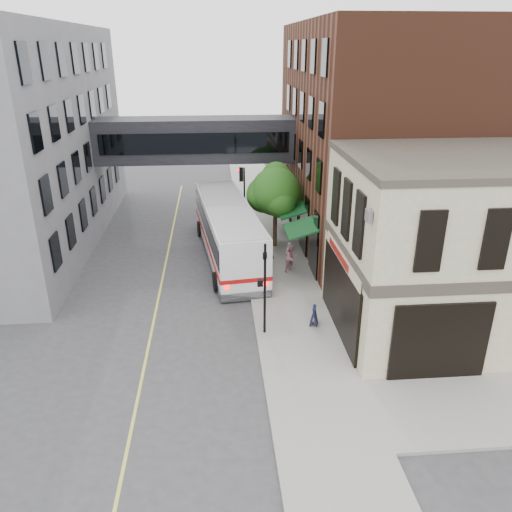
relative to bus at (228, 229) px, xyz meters
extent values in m
plane|color=#38383A|center=(1.00, -11.65, -1.94)|extent=(120.00, 120.00, 0.00)
cube|color=gray|center=(3.00, 2.35, -1.86)|extent=(4.00, 60.00, 0.15)
cube|color=tan|center=(10.00, -9.65, 2.14)|extent=(10.00, 8.00, 8.15)
cube|color=#38332B|center=(10.00, -9.65, 2.21)|extent=(10.12, 8.12, 0.50)
cube|color=#38332B|center=(10.00, -9.65, 6.36)|extent=(10.12, 8.12, 0.30)
cube|color=black|center=(4.94, -9.65, -0.09)|extent=(0.14, 6.40, 3.40)
cube|color=black|center=(4.90, -9.65, -0.09)|extent=(0.04, 5.90, 3.00)
cube|color=maroon|center=(4.88, -9.05, 1.86)|extent=(0.03, 3.60, 0.32)
cube|color=#4D2618|center=(11.00, 3.35, 5.06)|extent=(12.00, 18.00, 14.00)
cube|color=#0C3817|center=(4.14, 2.10, 1.06)|extent=(1.80, 13.00, 0.40)
cube|color=black|center=(-2.00, 6.35, 4.56)|extent=(14.00, 3.00, 3.00)
cube|color=black|center=(-2.00, 4.80, 4.56)|extent=(13.00, 0.08, 1.40)
cube|color=black|center=(-2.00, 7.90, 4.56)|extent=(13.00, 0.08, 1.40)
cylinder|color=black|center=(1.40, -9.65, 0.46)|extent=(0.12, 0.12, 4.50)
cube|color=black|center=(1.18, -9.65, 0.81)|extent=(0.25, 0.22, 0.30)
imported|color=black|center=(1.40, -9.65, 2.31)|extent=(0.20, 0.16, 1.00)
cylinder|color=black|center=(1.40, 5.35, 0.46)|extent=(0.12, 0.12, 4.50)
cube|color=black|center=(1.18, 5.35, 0.81)|extent=(0.25, 0.22, 0.30)
cube|color=black|center=(1.18, 5.35, 2.21)|extent=(0.28, 0.28, 1.00)
sphere|color=#FF0C05|center=(1.02, 5.35, 2.56)|extent=(0.18, 0.18, 0.18)
cylinder|color=gray|center=(1.40, -4.65, -0.29)|extent=(0.08, 0.08, 3.00)
cube|color=white|center=(1.38, -4.65, 0.41)|extent=(0.03, 0.75, 0.22)
cube|color=#0C591E|center=(1.38, -4.65, 0.96)|extent=(0.03, 0.70, 0.18)
cube|color=#B20C0C|center=(1.38, -4.65, -0.09)|extent=(0.03, 0.30, 0.40)
cylinder|color=#382619|center=(3.20, 1.35, -0.39)|extent=(0.28, 0.28, 2.80)
sphere|color=#215115|center=(3.20, 1.35, 2.01)|extent=(3.20, 3.20, 3.20)
sphere|color=#215115|center=(4.00, 1.85, 1.61)|extent=(2.20, 2.20, 2.20)
sphere|color=#215115|center=(2.50, 1.65, 1.71)|extent=(2.40, 2.40, 2.40)
sphere|color=#215115|center=(3.30, 1.95, 2.81)|extent=(2.00, 2.00, 2.00)
cube|color=#D8CC4C|center=(-4.00, -1.65, -1.93)|extent=(0.12, 40.00, 0.01)
cube|color=white|center=(0.00, 0.00, -0.10)|extent=(4.32, 13.06, 3.23)
cube|color=black|center=(0.00, 0.00, 0.46)|extent=(4.36, 12.84, 1.17)
cube|color=#B20C0C|center=(0.00, 0.00, -0.65)|extent=(4.38, 13.09, 0.25)
cylinder|color=black|center=(-0.82, -4.81, -1.38)|extent=(0.47, 1.15, 1.11)
cylinder|color=black|center=(1.95, -4.48, -1.38)|extent=(0.47, 1.15, 1.11)
cylinder|color=black|center=(-1.90, 4.04, -1.38)|extent=(0.47, 1.15, 1.11)
cylinder|color=black|center=(0.87, 4.37, -1.38)|extent=(0.47, 1.15, 1.11)
imported|color=silver|center=(3.66, -2.39, -0.97)|extent=(0.70, 0.59, 1.63)
imported|color=pink|center=(3.69, -2.89, -0.90)|extent=(1.08, 1.01, 1.76)
imported|color=black|center=(2.13, -2.20, -0.87)|extent=(1.21, 0.74, 1.83)
cube|color=#145A2F|center=(2.11, 0.32, -1.32)|extent=(0.53, 0.49, 0.92)
cube|color=black|center=(3.87, -9.15, -1.30)|extent=(0.48, 0.62, 0.97)
camera|label=1|loc=(-0.71, -29.96, 10.77)|focal=35.00mm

